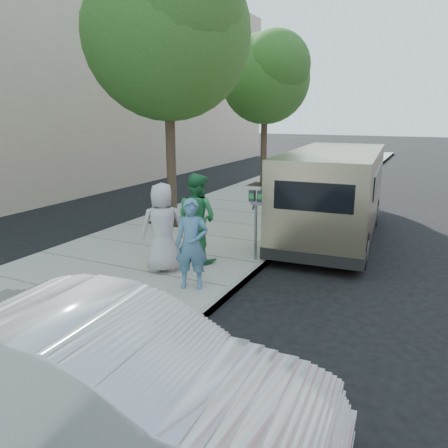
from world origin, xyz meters
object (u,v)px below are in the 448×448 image
Objects in this scene: person_striped_polo at (274,205)px; parking_meter at (256,210)px; tree_far at (266,75)px; van at (334,193)px; tree_near at (169,28)px; person_green_shirt at (197,218)px; person_gray_shirt at (163,228)px; person_officer at (192,244)px; sedan at (110,382)px.

parking_meter is at bearing 42.22° from person_striped_polo.
van is at bearing -56.33° from tree_far.
tree_near reaches higher than person_green_shirt.
tree_far is 12.09m from person_gray_shirt.
van is 2.01m from person_striped_polo.
person_officer is at bearing 117.02° from person_gray_shirt.
parking_meter is (3.50, -2.19, -4.27)m from tree_near.
tree_far reaches higher than parking_meter.
van is at bearing 64.54° from parking_meter.
parking_meter is 2.09m from person_officer.
tree_near reaches higher than person_officer.
tree_near reaches higher than sedan.
parking_meter is at bearing -32.04° from tree_near.
sedan is 2.31× the size of person_striped_polo.
person_green_shirt is at bearing 16.77° from sedan.
tree_near is 7.63m from tree_far.
van is 4.20m from person_green_shirt.
van is 3.30× the size of person_striped_polo.
person_striped_polo is (-0.05, 1.29, -0.13)m from parking_meter.
tree_far reaches higher than person_green_shirt.
person_officer reaches higher than sedan.
tree_far is 8.96m from van.
van is (1.04, 2.97, -0.02)m from parking_meter.
person_officer is at bearing -54.11° from tree_near.
person_gray_shirt is (-1.44, -1.49, -0.21)m from parking_meter.
tree_near is 4.84× the size of parking_meter.
tree_near is at bearing -64.66° from person_striped_polo.
tree_near is 1.65× the size of sedan.
person_gray_shirt is at bearing 13.47° from person_striped_polo.
sedan is 2.36× the size of person_green_shirt.
tree_far is at bearing -114.03° from person_gray_shirt.
person_green_shirt reaches higher than person_officer.
tree_far reaches higher than van.
parking_meter is 0.78× the size of person_striped_polo.
van is at bearing 53.96° from person_officer.
person_officer is at bearing -75.53° from tree_far.
parking_meter is (3.50, -9.79, -3.61)m from tree_far.
tree_far is 11.01m from parking_meter.
tree_near is at bearing 24.78° from sedan.
van is at bearing -153.50° from person_gray_shirt.
tree_far is at bearing 11.86° from sedan.
person_green_shirt is at bearing 96.47° from person_officer.
tree_far is 16.61m from sedan.
person_striped_polo is (-0.80, 7.02, 0.39)m from sedan.
person_gray_shirt is 3.10m from person_striped_polo.
person_officer is (-1.21, 3.71, 0.24)m from sedan.
person_striped_polo is (1.08, 1.91, 0.02)m from person_green_shirt.
van reaches higher than person_striped_polo.
person_gray_shirt is at bearing 79.15° from person_green_shirt.
person_gray_shirt is at bearing -60.65° from tree_near.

